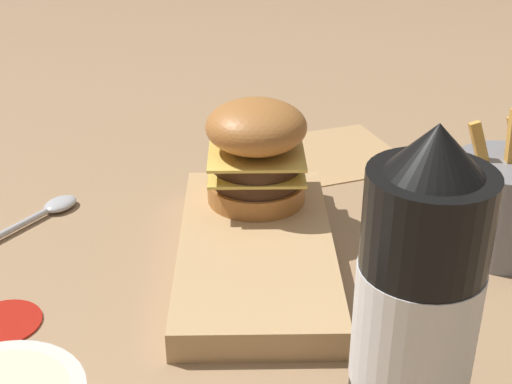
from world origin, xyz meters
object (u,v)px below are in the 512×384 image
at_px(spoon, 41,214).
at_px(ketchup_bottle, 416,311).
at_px(serving_board, 256,251).
at_px(fries_basket, 504,204).
at_px(burger, 256,151).

bearing_deg(spoon, ketchup_bottle, -99.16).
height_order(serving_board, spoon, serving_board).
bearing_deg(ketchup_bottle, serving_board, 23.44).
height_order(fries_basket, spoon, fries_basket).
distance_m(serving_board, fries_basket, 0.25).
bearing_deg(serving_board, fries_basket, -84.67).
height_order(burger, ketchup_bottle, ketchup_bottle).
distance_m(burger, ketchup_bottle, 0.32).
xyz_separation_m(ketchup_bottle, fries_basket, (0.25, -0.15, -0.06)).
relative_size(fries_basket, spoon, 0.99).
relative_size(burger, fries_basket, 0.72).
xyz_separation_m(burger, spoon, (0.01, 0.23, -0.08)).
distance_m(serving_board, spoon, 0.25).
bearing_deg(spoon, burger, -58.03).
height_order(serving_board, ketchup_bottle, ketchup_bottle).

